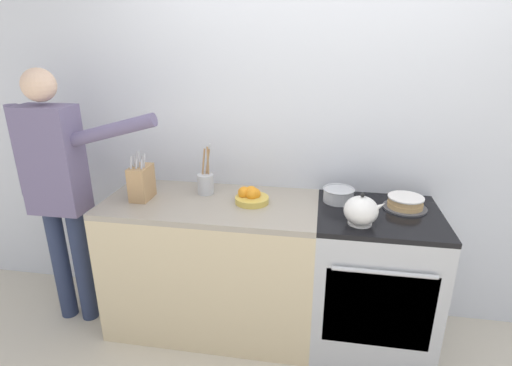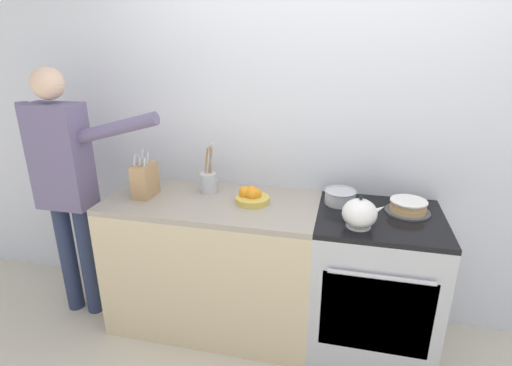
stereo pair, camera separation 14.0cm
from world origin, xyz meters
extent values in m
cube|color=silver|center=(0.00, 0.66, 1.30)|extent=(8.00, 0.04, 2.60)
cube|color=beige|center=(-0.69, 0.32, 0.43)|extent=(1.32, 0.64, 0.86)
cube|color=#9E9384|center=(-0.69, 0.32, 0.88)|extent=(1.32, 0.64, 0.03)
cube|color=#B7BABF|center=(0.33, 0.32, 0.43)|extent=(0.71, 0.64, 0.87)
cube|color=black|center=(0.33, 0.01, 0.45)|extent=(0.58, 0.01, 0.48)
cylinder|color=#B7BABF|center=(0.33, -0.02, 0.71)|extent=(0.53, 0.02, 0.02)
cube|color=black|center=(0.33, 0.32, 0.88)|extent=(0.71, 0.64, 0.03)
cylinder|color=#4C4C51|center=(0.48, 0.41, 0.90)|extent=(0.25, 0.25, 0.01)
cylinder|color=tan|center=(0.48, 0.41, 0.92)|extent=(0.20, 0.20, 0.03)
cylinder|color=tan|center=(0.48, 0.41, 0.95)|extent=(0.20, 0.20, 0.03)
cylinder|color=white|center=(0.48, 0.41, 0.97)|extent=(0.21, 0.21, 0.01)
cylinder|color=white|center=(0.20, 0.15, 0.90)|extent=(0.13, 0.13, 0.01)
ellipsoid|color=white|center=(0.20, 0.15, 0.97)|extent=(0.18, 0.18, 0.16)
cone|color=white|center=(0.29, 0.15, 1.00)|extent=(0.09, 0.04, 0.08)
sphere|color=black|center=(0.20, 0.15, 1.07)|extent=(0.02, 0.02, 0.02)
cylinder|color=#B7BABF|center=(0.09, 0.45, 0.94)|extent=(0.18, 0.18, 0.08)
torus|color=#B7BABF|center=(0.09, 0.45, 0.98)|extent=(0.19, 0.19, 0.01)
cube|color=tan|center=(-1.11, 0.29, 1.00)|extent=(0.11, 0.18, 0.21)
cylinder|color=#B2B2B7|center=(-1.15, 0.25, 1.14)|extent=(0.01, 0.04, 0.08)
cylinder|color=#B2B2B7|center=(-1.11, 0.25, 1.14)|extent=(0.01, 0.03, 0.06)
cylinder|color=#B2B2B7|center=(-1.08, 0.25, 1.14)|extent=(0.01, 0.03, 0.06)
cylinder|color=#B2B2B7|center=(-1.15, 0.29, 1.14)|extent=(0.01, 0.03, 0.07)
cylinder|color=#B2B2B7|center=(-1.11, 0.29, 1.15)|extent=(0.01, 0.04, 0.10)
cylinder|color=#B2B2B7|center=(-1.08, 0.29, 1.15)|extent=(0.01, 0.04, 0.08)
cylinder|color=#B2B2B7|center=(-1.15, 0.33, 1.15)|extent=(0.01, 0.04, 0.08)
cylinder|color=#B2B2B7|center=(-1.11, 0.33, 1.13)|extent=(0.01, 0.03, 0.06)
cylinder|color=#B7BABF|center=(-0.75, 0.44, 0.96)|extent=(0.10, 0.10, 0.13)
cylinder|color=#A37A51|center=(-0.73, 0.45, 1.08)|extent=(0.03, 0.06, 0.27)
cylinder|color=#A37A51|center=(-0.76, 0.45, 1.07)|extent=(0.04, 0.04, 0.25)
cylinder|color=#B7BABF|center=(-0.74, 0.46, 1.09)|extent=(0.07, 0.03, 0.29)
cylinder|color=#A37A51|center=(-0.74, 0.46, 1.07)|extent=(0.05, 0.03, 0.25)
cylinder|color=gold|center=(-0.43, 0.34, 0.92)|extent=(0.21, 0.21, 0.04)
sphere|color=orange|center=(-0.43, 0.33, 0.95)|extent=(0.08, 0.08, 0.08)
sphere|color=orange|center=(-0.48, 0.35, 0.95)|extent=(0.08, 0.08, 0.08)
sphere|color=orange|center=(-0.43, 0.36, 0.96)|extent=(0.08, 0.08, 0.08)
sphere|color=orange|center=(-0.41, 0.35, 0.95)|extent=(0.07, 0.07, 0.07)
cylinder|color=#283351|center=(-1.72, 0.21, 0.40)|extent=(0.11, 0.11, 0.81)
cylinder|color=#283351|center=(-1.56, 0.21, 0.40)|extent=(0.11, 0.11, 0.81)
cube|color=slate|center=(-1.64, 0.21, 1.14)|extent=(0.34, 0.20, 0.67)
cylinder|color=slate|center=(-1.85, 0.21, 1.19)|extent=(0.08, 0.08, 0.57)
cylinder|color=slate|center=(-1.23, 0.21, 1.34)|extent=(0.57, 0.08, 0.22)
sphere|color=beige|center=(-1.64, 0.21, 1.59)|extent=(0.19, 0.19, 0.19)
camera|label=1|loc=(-0.02, -1.88, 1.85)|focal=28.00mm
camera|label=2|loc=(0.11, -1.85, 1.85)|focal=28.00mm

